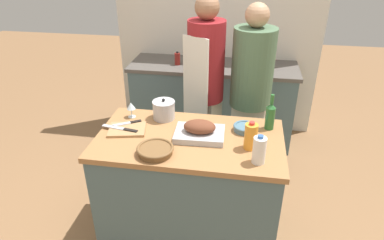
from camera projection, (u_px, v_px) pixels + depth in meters
ground_plane at (190, 231)px, 2.86m from camera, size 12.00×12.00×0.00m
kitchen_island at (190, 188)px, 2.64m from camera, size 1.33×0.75×0.92m
back_counter at (212, 102)px, 4.02m from camera, size 1.87×0.60×0.92m
back_wall at (218, 25)px, 3.93m from camera, size 2.37×0.10×2.55m
roasting_pan at (200, 131)px, 2.41m from camera, size 0.36×0.27×0.13m
wicker_basket at (155, 150)px, 2.23m from camera, size 0.24×0.24×0.05m
cutting_board at (127, 129)px, 2.51m from camera, size 0.30×0.26×0.02m
stock_pot at (164, 110)px, 2.65m from camera, size 0.17×0.17×0.17m
mixing_bowl at (245, 128)px, 2.49m from camera, size 0.17×0.17×0.05m
juice_jug at (251, 136)px, 2.26m from camera, size 0.09×0.09×0.20m
milk_jug at (259, 150)px, 2.12m from camera, size 0.08×0.08×0.20m
wine_bottle_green at (270, 115)px, 2.49m from camera, size 0.07×0.07×0.27m
wine_glass_left at (131, 106)px, 2.66m from camera, size 0.07×0.07×0.12m
knife_chef at (121, 129)px, 2.49m from camera, size 0.28×0.08×0.01m
knife_paring at (128, 123)px, 2.57m from camera, size 0.20×0.14×0.01m
condiment_bottle_tall at (177, 59)px, 3.78m from camera, size 0.06×0.06×0.15m
condiment_bottle_short at (238, 64)px, 3.65m from camera, size 0.05×0.05×0.13m
person_cook_aproned at (205, 85)px, 3.09m from camera, size 0.35×0.37×1.77m
person_cook_guest at (251, 92)px, 3.06m from camera, size 0.37×0.37×1.72m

